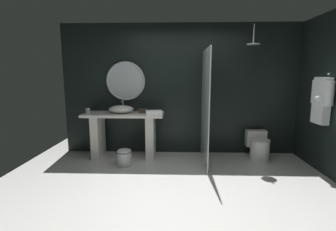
# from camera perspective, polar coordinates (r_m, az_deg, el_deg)

# --- Properties ---
(ground_plane) EXTENTS (5.76, 5.76, 0.00)m
(ground_plane) POSITION_cam_1_polar(r_m,az_deg,el_deg) (3.54, 3.60, -17.66)
(ground_plane) COLOR silver
(back_wall_panel) EXTENTS (4.80, 0.10, 2.60)m
(back_wall_panel) POSITION_cam_1_polar(r_m,az_deg,el_deg) (5.06, 3.17, 5.92)
(back_wall_panel) COLOR black
(back_wall_panel) RESTS_ON ground_plane
(side_wall_right) EXTENTS (0.10, 2.47, 2.60)m
(side_wall_right) POSITION_cam_1_polar(r_m,az_deg,el_deg) (4.63, 34.09, 3.96)
(side_wall_right) COLOR black
(side_wall_right) RESTS_ON ground_plane
(vanity_counter) EXTENTS (1.53, 0.58, 0.87)m
(vanity_counter) POSITION_cam_1_polar(r_m,az_deg,el_deg) (4.92, -10.05, -3.40)
(vanity_counter) COLOR silver
(vanity_counter) RESTS_ON ground_plane
(vessel_sink) EXTENTS (0.48, 0.39, 0.23)m
(vessel_sink) POSITION_cam_1_polar(r_m,az_deg,el_deg) (4.87, -10.73, 1.44)
(vessel_sink) COLOR white
(vessel_sink) RESTS_ON vanity_counter
(tumbler_cup) EXTENTS (0.08, 0.08, 0.10)m
(tumbler_cup) POSITION_cam_1_polar(r_m,az_deg,el_deg) (4.99, -18.00, 1.05)
(tumbler_cup) COLOR silver
(tumbler_cup) RESTS_ON vanity_counter
(tissue_box) EXTENTS (0.17, 0.12, 0.08)m
(tissue_box) POSITION_cam_1_polar(r_m,az_deg,el_deg) (4.83, -5.80, 1.08)
(tissue_box) COLOR #3D3323
(tissue_box) RESTS_ON vanity_counter
(round_wall_mirror) EXTENTS (0.78, 0.04, 0.78)m
(round_wall_mirror) POSITION_cam_1_polar(r_m,az_deg,el_deg) (5.07, -9.72, 7.82)
(round_wall_mirror) COLOR #B7B7BC
(shower_glass_panel) EXTENTS (0.02, 1.16, 2.05)m
(shower_glass_panel) POSITION_cam_1_polar(r_m,az_deg,el_deg) (4.49, 8.54, 1.84)
(shower_glass_panel) COLOR silver
(shower_glass_panel) RESTS_ON ground_plane
(rain_shower_head) EXTENTS (0.23, 0.23, 0.36)m
(rain_shower_head) POSITION_cam_1_polar(r_m,az_deg,el_deg) (4.90, 19.03, 15.58)
(rain_shower_head) COLOR #B7B7BC
(hanging_bathrobe) EXTENTS (0.20, 0.50, 0.81)m
(hanging_bathrobe) POSITION_cam_1_polar(r_m,az_deg,el_deg) (4.65, 31.85, 3.35)
(hanging_bathrobe) COLOR #B7B7BC
(toilet) EXTENTS (0.38, 0.56, 0.51)m
(toilet) POSITION_cam_1_polar(r_m,az_deg,el_deg) (5.11, 20.07, -6.57)
(toilet) COLOR white
(toilet) RESTS_ON ground_plane
(waste_bin) EXTENTS (0.25, 0.25, 0.31)m
(waste_bin) POSITION_cam_1_polar(r_m,az_deg,el_deg) (4.53, -10.00, -9.42)
(waste_bin) COLOR #B7B7BC
(waste_bin) RESTS_ON ground_plane
(folded_hand_towel) EXTENTS (0.32, 0.22, 0.08)m
(folded_hand_towel) POSITION_cam_1_polar(r_m,az_deg,el_deg) (4.57, -3.25, 0.66)
(folded_hand_towel) COLOR white
(folded_hand_towel) RESTS_ON vanity_counter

